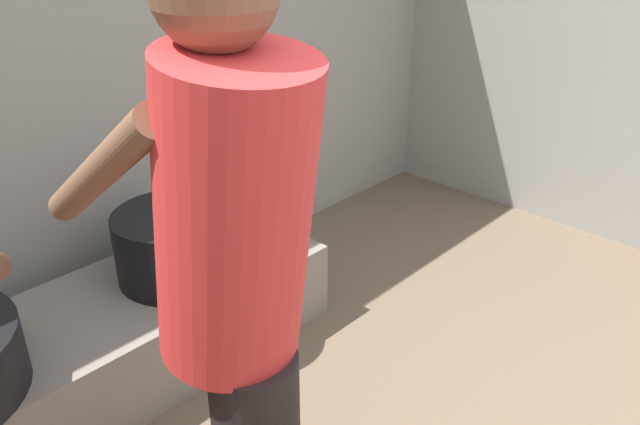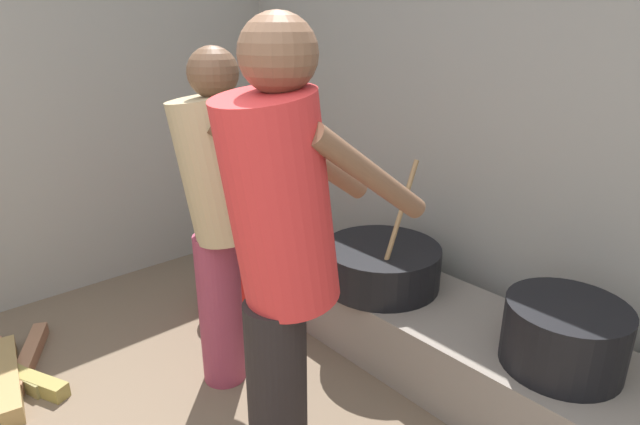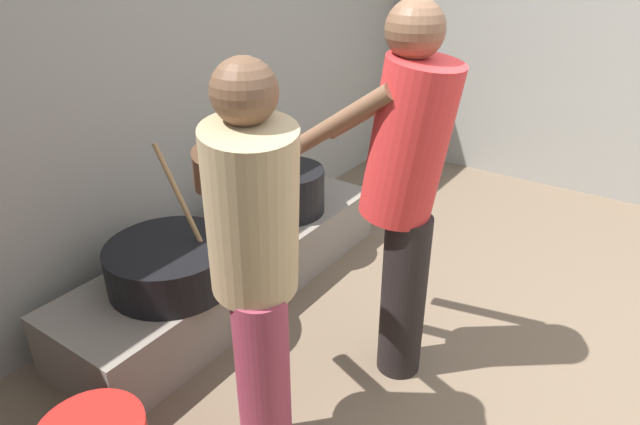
{
  "view_description": "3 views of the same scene",
  "coord_description": "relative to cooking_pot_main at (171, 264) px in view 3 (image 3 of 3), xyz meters",
  "views": [
    {
      "loc": [
        -0.91,
        0.2,
        1.66
      ],
      "look_at": [
        0.16,
        1.21,
        0.93
      ],
      "focal_mm": 35.11,
      "sensor_mm": 36.0,
      "label": 1
    },
    {
      "loc": [
        0.91,
        0.2,
        1.61
      ],
      "look_at": [
        -0.49,
        1.43,
        0.93
      ],
      "focal_mm": 29.13,
      "sensor_mm": 36.0,
      "label": 2
    },
    {
      "loc": [
        -2.1,
        0.2,
        1.83
      ],
      "look_at": [
        -0.42,
        1.35,
        0.8
      ],
      "focal_mm": 30.73,
      "sensor_mm": 36.0,
      "label": 3
    }
  ],
  "objects": [
    {
      "name": "cooking_pot_main",
      "position": [
        0.0,
        0.0,
        0.0
      ],
      "size": [
        0.6,
        0.6,
        0.66
      ],
      "color": "black",
      "rests_on": "hearth_ledge"
    },
    {
      "name": "hearth_ledge",
      "position": [
        0.46,
        0.05,
        -0.27
      ],
      "size": [
        2.06,
        0.6,
        0.34
      ],
      "primitive_type": "cube",
      "color": "slate",
      "rests_on": "ground_plane"
    },
    {
      "name": "cook_in_red_shirt",
      "position": [
        0.45,
        -0.97,
        0.5
      ],
      "size": [
        0.35,
        0.68,
        1.64
      ],
      "color": "black",
      "rests_on": "ground_plane"
    },
    {
      "name": "cooking_pot_secondary",
      "position": [
        0.93,
        0.03,
        0.03
      ],
      "size": [
        0.46,
        0.46,
        0.27
      ],
      "color": "black",
      "rests_on": "hearth_ledge"
    },
    {
      "name": "cook_in_tan_shirt",
      "position": [
        -0.25,
        -0.76,
        0.43
      ],
      "size": [
        0.66,
        0.69,
        1.53
      ],
      "color": "#8C3347",
      "rests_on": "ground_plane"
    },
    {
      "name": "block_enclosure_rear",
      "position": [
        0.69,
        0.57,
        0.56
      ],
      "size": [
        5.11,
        0.2,
        2.01
      ],
      "primitive_type": "cube",
      "color": "gray",
      "rests_on": "ground_plane"
    }
  ]
}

